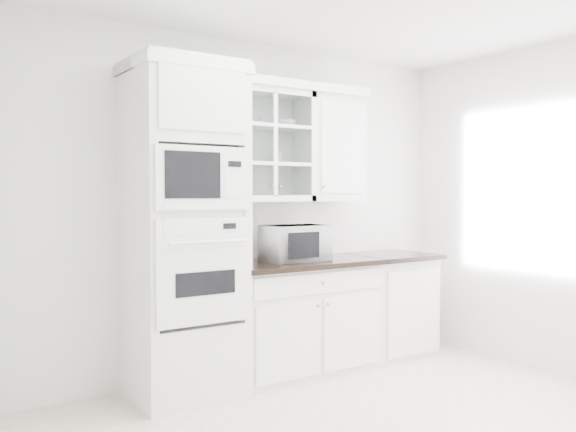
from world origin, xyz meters
TOP-DOWN VIEW (x-y plane):
  - room_shell at (0.00, 0.43)m, footprint 4.00×3.50m
  - oven_column at (-0.75, 1.42)m, footprint 0.76×0.68m
  - base_cabinet_run at (0.28, 1.45)m, footprint 1.32×0.67m
  - extra_base_cabinet at (1.28, 1.45)m, footprint 0.72×0.67m
  - upper_cabinet_glass at (0.03, 1.58)m, footprint 0.80×0.33m
  - upper_cabinet_solid at (0.71, 1.58)m, footprint 0.55×0.33m
  - crown_molding at (-0.07, 1.56)m, footprint 2.14×0.38m
  - countertop_microwave at (0.22, 1.43)m, footprint 0.53×0.45m
  - bowl_a at (-0.13, 1.58)m, footprint 0.27×0.27m
  - bowl_b at (0.23, 1.58)m, footprint 0.21×0.21m
  - cup_a at (-0.14, 1.58)m, footprint 0.12×0.12m
  - cup_b at (0.15, 1.58)m, footprint 0.09×0.09m

SIDE VIEW (x-z plane):
  - base_cabinet_run at x=0.28m, z-range 0.00..0.92m
  - extra_base_cabinet at x=1.28m, z-range 0.00..0.92m
  - countertop_microwave at x=0.22m, z-range 0.92..1.21m
  - oven_column at x=-0.75m, z-range 0.00..2.40m
  - cup_b at x=0.15m, z-range 1.71..1.79m
  - cup_a at x=-0.14m, z-range 1.71..1.80m
  - room_shell at x=0.00m, z-range 0.43..3.13m
  - upper_cabinet_glass at x=0.03m, z-range 1.40..2.30m
  - upper_cabinet_solid at x=0.71m, z-range 1.40..2.30m
  - bowl_a at x=-0.13m, z-range 2.01..2.06m
  - bowl_b at x=0.23m, z-range 2.01..2.07m
  - crown_molding at x=-0.07m, z-range 2.30..2.37m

